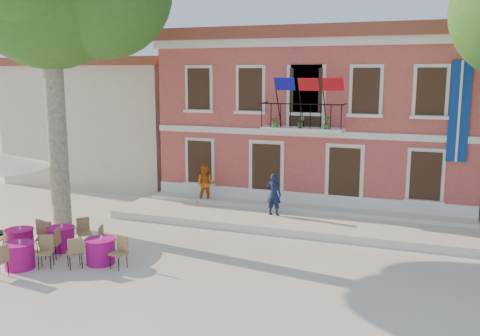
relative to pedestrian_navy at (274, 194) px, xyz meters
name	(u,v)px	position (x,y,z in m)	size (l,w,h in m)	color
ground	(196,254)	(-1.22, -4.37, -1.11)	(90.00, 90.00, 0.00)	beige
main_building	(326,114)	(0.78, 5.62, 2.67)	(13.50, 9.59, 7.50)	#BF5745
neighbor_west	(125,117)	(-10.72, 6.63, 2.11)	(9.40, 9.40, 6.40)	beige
terrace	(293,220)	(0.78, 0.03, -0.96)	(14.00, 3.40, 0.30)	silver
pedestrian_navy	(274,194)	(0.00, 0.00, 0.00)	(0.59, 0.39, 1.62)	#101B37
pedestrian_orange	(206,184)	(-3.21, 0.84, 0.00)	(0.79, 0.61, 1.62)	#D36418
cafe_table_0	(19,254)	(-5.55, -7.29, -0.68)	(1.87, 1.68, 0.95)	#C3127C
cafe_table_1	(61,237)	(-5.48, -5.52, -0.68)	(1.78, 1.83, 0.95)	#C3127C
cafe_table_2	(20,240)	(-6.57, -6.17, -0.69)	(1.92, 1.18, 0.95)	#C3127C
cafe_table_3	(100,250)	(-3.57, -6.12, -0.68)	(1.78, 1.83, 0.95)	#C3127C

